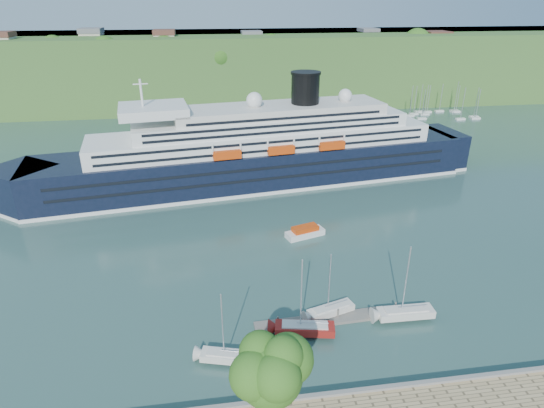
{
  "coord_description": "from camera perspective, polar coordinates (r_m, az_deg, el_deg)",
  "views": [
    {
      "loc": [
        -7.81,
        -31.16,
        35.95
      ],
      "look_at": [
        1.19,
        30.0,
        7.71
      ],
      "focal_mm": 30.0,
      "sensor_mm": 36.0,
      "label": 1
    }
  ],
  "objects": [
    {
      "name": "sailboat_white_near",
      "position": [
        49.28,
        -5.65,
        -15.63
      ],
      "size": [
        6.83,
        3.54,
        8.49
      ],
      "primitive_type": null,
      "rotation": [
        0.0,
        0.0,
        -0.27
      ],
      "color": "silver",
      "rests_on": "ground"
    },
    {
      "name": "far_hillside",
      "position": [
        177.96,
        -6.03,
        16.69
      ],
      "size": [
        400.0,
        50.0,
        24.0
      ],
      "primitive_type": "cube",
      "color": "#345823",
      "rests_on": "ground"
    },
    {
      "name": "promenade_tree",
      "position": [
        39.97,
        -0.23,
        -22.06
      ],
      "size": [
        7.13,
        7.13,
        11.81
      ],
      "primitive_type": null,
      "color": "#2C5D18",
      "rests_on": "promenade"
    },
    {
      "name": "sailboat_extra",
      "position": [
        55.82,
        7.58,
        -10.29
      ],
      "size": [
        6.84,
        3.66,
        8.51
      ],
      "primitive_type": null,
      "rotation": [
        0.0,
        0.0,
        0.29
      ],
      "color": "silver",
      "rests_on": "ground"
    },
    {
      "name": "tender_launch",
      "position": [
        74.86,
        4.17,
        -3.44
      ],
      "size": [
        6.89,
        4.06,
        1.8
      ],
      "primitive_type": null,
      "rotation": [
        0.0,
        0.0,
        0.3
      ],
      "color": "#C83C0B",
      "rests_on": "ground"
    },
    {
      "name": "sailboat_red",
      "position": [
        52.18,
        4.26,
        -12.03
      ],
      "size": [
        7.87,
        3.55,
        9.82
      ],
      "primitive_type": null,
      "rotation": [
        0.0,
        0.0,
        -0.2
      ],
      "color": "maroon",
      "rests_on": "ground"
    },
    {
      "name": "ground",
      "position": [
        48.22,
        4.15,
        -23.75
      ],
      "size": [
        400.0,
        400.0,
        0.0
      ],
      "primitive_type": "plane",
      "color": "#2D504B",
      "rests_on": "ground"
    },
    {
      "name": "sailboat_white_far",
      "position": [
        56.8,
        16.88,
        -9.81
      ],
      "size": [
        7.62,
        2.26,
        9.79
      ],
      "primitive_type": null,
      "rotation": [
        0.0,
        0.0,
        -0.02
      ],
      "color": "silver",
      "rests_on": "ground"
    },
    {
      "name": "quay_coping",
      "position": [
        47.23,
        4.25,
        -23.0
      ],
      "size": [
        220.0,
        0.5,
        0.3
      ],
      "primitive_type": "cube",
      "color": "slate",
      "rests_on": "promenade"
    },
    {
      "name": "floating_pontoon",
      "position": [
        57.3,
        6.42,
        -14.26
      ],
      "size": [
        16.87,
        2.76,
        0.37
      ],
      "primitive_type": null,
      "rotation": [
        0.0,
        0.0,
        0.04
      ],
      "color": "gray",
      "rests_on": "ground"
    },
    {
      "name": "cruise_ship",
      "position": [
        92.89,
        -2.17,
        9.15
      ],
      "size": [
        101.71,
        28.26,
        22.6
      ],
      "primitive_type": null,
      "rotation": [
        0.0,
        0.0,
        0.14
      ],
      "color": "black",
      "rests_on": "ground"
    }
  ]
}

